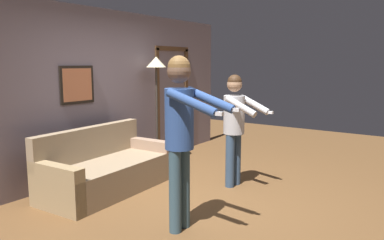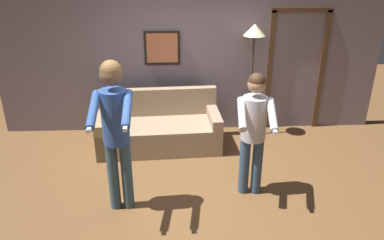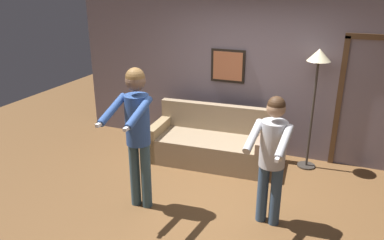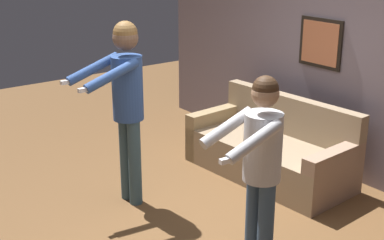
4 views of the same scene
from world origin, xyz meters
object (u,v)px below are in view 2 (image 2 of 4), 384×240
person_standing_left (115,123)px  torchiere_lamp (254,43)px  person_standing_right (254,125)px  couch (159,130)px

person_standing_left → torchiere_lamp: bearing=45.9°
torchiere_lamp → person_standing_left: (-1.90, -1.96, -0.43)m
torchiere_lamp → person_standing_right: torchiere_lamp is taller
couch → person_standing_right: bearing=-48.4°
torchiere_lamp → person_standing_left: 2.77m
torchiere_lamp → person_standing_right: bearing=-99.8°
couch → person_standing_left: 1.87m
torchiere_lamp → person_standing_left: torchiere_lamp is taller
torchiere_lamp → person_standing_left: bearing=-134.1°
torchiere_lamp → person_standing_right: size_ratio=1.17×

